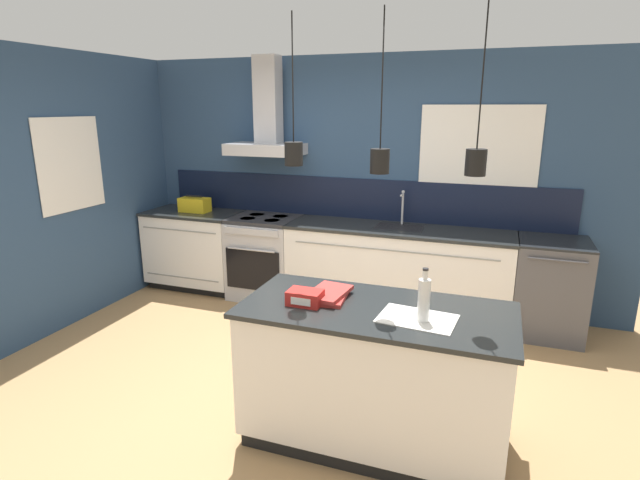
{
  "coord_description": "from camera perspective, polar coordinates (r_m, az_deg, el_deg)",
  "views": [
    {
      "loc": [
        1.45,
        -3.12,
        2.09
      ],
      "look_at": [
        0.15,
        0.5,
        1.05
      ],
      "focal_mm": 28.0,
      "sensor_mm": 36.0,
      "label": 1
    }
  ],
  "objects": [
    {
      "name": "bottle_on_island",
      "position": [
        2.86,
        11.78,
        -6.69
      ],
      "size": [
        0.07,
        0.07,
        0.32
      ],
      "color": "silver",
      "rests_on": "kitchen_island"
    },
    {
      "name": "oven_range",
      "position": [
        5.61,
        -6.27,
        -1.94
      ],
      "size": [
        0.72,
        0.66,
        0.91
      ],
      "color": "#B5B5BA",
      "rests_on": "ground_plane"
    },
    {
      "name": "red_supply_box",
      "position": [
        3.07,
        -1.73,
        -6.58
      ],
      "size": [
        0.21,
        0.15,
        0.09
      ],
      "color": "red",
      "rests_on": "kitchen_island"
    },
    {
      "name": "book_stack",
      "position": [
        3.17,
        1.12,
        -6.22
      ],
      "size": [
        0.25,
        0.35,
        0.05
      ],
      "color": "#B2332D",
      "rests_on": "kitchen_island"
    },
    {
      "name": "yellow_toolbox",
      "position": [
        5.92,
        -14.14,
        3.93
      ],
      "size": [
        0.34,
        0.18,
        0.19
      ],
      "color": "gold",
      "rests_on": "counter_run_left"
    },
    {
      "name": "paper_pile",
      "position": [
        2.93,
        11.04,
        -8.8
      ],
      "size": [
        0.46,
        0.34,
        0.01
      ],
      "color": "silver",
      "rests_on": "kitchen_island"
    },
    {
      "name": "wall_back",
      "position": [
        5.39,
        3.34,
        7.24
      ],
      "size": [
        5.6,
        2.47,
        2.6
      ],
      "color": "navy",
      "rests_on": "ground_plane"
    },
    {
      "name": "counter_run_sink",
      "position": [
        5.16,
        8.75,
        -3.47
      ],
      "size": [
        2.25,
        0.64,
        1.26
      ],
      "color": "black",
      "rests_on": "ground_plane"
    },
    {
      "name": "counter_run_left",
      "position": [
        6.05,
        -13.95,
        -0.98
      ],
      "size": [
        1.09,
        0.64,
        0.91
      ],
      "color": "black",
      "rests_on": "ground_plane"
    },
    {
      "name": "wall_left",
      "position": [
        5.5,
        -25.56,
        5.43
      ],
      "size": [
        0.08,
        3.8,
        2.6
      ],
      "color": "navy",
      "rests_on": "ground_plane"
    },
    {
      "name": "dishwasher",
      "position": [
        5.11,
        24.74,
        -4.99
      ],
      "size": [
        0.62,
        0.65,
        0.91
      ],
      "color": "#4C4C51",
      "rests_on": "ground_plane"
    },
    {
      "name": "ground_plane",
      "position": [
        4.03,
        -4.62,
        -16.19
      ],
      "size": [
        16.0,
        16.0,
        0.0
      ],
      "primitive_type": "plane",
      "color": "#A87F51",
      "rests_on": "ground"
    },
    {
      "name": "kitchen_island",
      "position": [
        3.25,
        6.2,
        -15.06
      ],
      "size": [
        1.64,
        0.78,
        0.91
      ],
      "color": "black",
      "rests_on": "ground_plane"
    }
  ]
}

